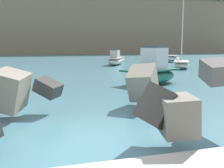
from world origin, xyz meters
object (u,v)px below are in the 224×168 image
Objects in this scene: mooring_buoy_middle at (111,62)px; mooring_buoy_inner at (123,60)px; boat_near_centre at (160,57)px; boat_mid_centre at (152,72)px; boat_mid_right at (181,64)px; boat_mid_left at (116,60)px.

mooring_buoy_inner is at bearing 45.82° from mooring_buoy_middle.
mooring_buoy_inner and mooring_buoy_middle have the same top height.
boat_mid_centre is at bearing -117.40° from boat_near_centre.
boat_mid_centre is at bearing -128.88° from boat_mid_right.
boat_mid_right reaches higher than mooring_buoy_inner.
boat_mid_left is at bearing 127.21° from boat_mid_right.
boat_near_centre is at bearing 62.60° from boat_mid_centre.
boat_mid_right is at bearing -52.79° from boat_mid_left.
boat_mid_centre is at bearing -98.62° from mooring_buoy_middle.
boat_near_centre is 23.11m from boat_mid_centre.
boat_mid_right is at bearing 51.12° from boat_mid_centre.
boat_mid_left is at bearing 80.83° from boat_mid_centre.
boat_mid_right is 10.98m from mooring_buoy_middle.
mooring_buoy_middle is (2.96, 19.55, -0.52)m from boat_mid_centre.
boat_mid_left is 8.54m from boat_mid_right.
boat_near_centre is 12.93× the size of mooring_buoy_inner.
mooring_buoy_middle is at bearing 81.38° from boat_mid_centre.
boat_near_centre is at bearing -18.91° from mooring_buoy_inner.
boat_mid_right is (7.83, 9.71, -0.25)m from boat_mid_centre.
boat_mid_right is 18.17× the size of mooring_buoy_inner.
boat_mid_centre is 0.58× the size of boat_mid_right.
mooring_buoy_inner is 1.00× the size of mooring_buoy_middle.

